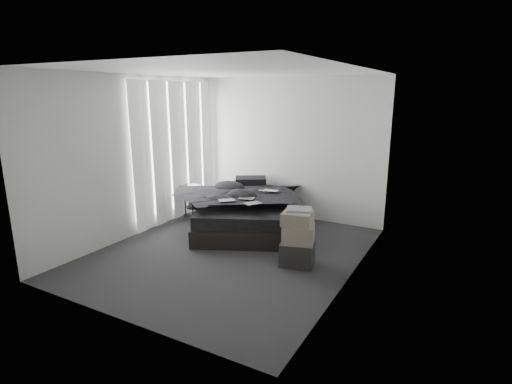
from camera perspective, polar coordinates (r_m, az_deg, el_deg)
The scene contains 25 objects.
floor at distance 6.05m, azimuth -3.70°, elevation -8.54°, with size 3.60×4.20×0.01m, color #292A2B.
ceiling at distance 5.59m, azimuth -4.14°, elevation 16.89°, with size 3.60×4.20×0.01m, color white.
wall_back at distance 7.51m, azimuth 4.82°, elevation 6.20°, with size 3.60×0.01×2.60m, color silver.
wall_front at distance 4.11m, azimuth -19.89°, elevation -1.16°, with size 3.60×0.01×2.60m, color silver.
wall_left at distance 6.81m, azimuth -16.82°, elevation 4.84°, with size 0.01×4.20×2.60m, color silver.
wall_right at distance 4.96m, azimuth 13.91°, elevation 1.77°, with size 0.01×4.20×2.60m, color silver.
window_left at distance 7.44m, azimuth -11.80°, elevation 6.27°, with size 0.02×2.00×2.30m, color white.
curtain_left at distance 7.41m, azimuth -11.47°, elevation 5.71°, with size 0.06×2.12×2.48m, color white.
bed at distance 6.97m, azimuth -1.47°, elevation -4.19°, with size 1.53×2.03×0.28m, color black.
mattress at distance 6.90m, azimuth -1.48°, elevation -2.25°, with size 1.48×1.97×0.22m, color black.
duvet at distance 6.79m, azimuth -1.53°, elevation -0.53°, with size 1.49×1.73×0.24m, color black.
pillow_lower at distance 7.62m, azimuth -1.26°, elevation 0.69°, with size 0.61×0.41×0.14m, color black.
pillow_upper at distance 7.56m, azimuth -0.76°, elevation 1.63°, with size 0.57×0.39×0.13m, color black.
laptop at distance 6.83m, azimuth 1.66°, elevation 0.68°, with size 0.32×0.21×0.03m, color silver.
comic_a at distance 6.32m, azimuth -4.21°, elevation -0.54°, with size 0.26×0.17×0.01m, color black.
comic_b at distance 6.42m, azimuth -1.41°, elevation -0.21°, with size 0.26×0.17×0.01m, color black.
comic_c at distance 6.13m, azimuth -0.50°, elevation -0.85°, with size 0.26×0.17×0.01m, color black.
side_stand at distance 7.70m, azimuth -8.80°, elevation -1.28°, with size 0.33×0.33×0.61m, color black.
papers at distance 7.61m, azimuth -8.91°, elevation 0.97°, with size 0.24×0.18×0.01m, color white.
floor_books at distance 7.48m, azimuth -6.21°, elevation -3.50°, with size 0.15×0.21×0.15m, color black.
box_lower at distance 5.58m, azimuth 5.91°, elevation -8.76°, with size 0.44×0.35×0.33m, color black.
box_mid at distance 5.46m, azimuth 6.07°, elevation -6.00°, with size 0.42×0.33×0.25m, color #6A6253.
box_upper at distance 5.40m, azimuth 5.95°, elevation -3.83°, with size 0.40×0.32×0.17m, color #6A6253.
art_book_white at distance 5.37m, azimuth 6.07°, elevation -2.78°, with size 0.34×0.27×0.03m, color silver.
art_book_snake at distance 5.35m, azimuth 6.17°, elevation -2.49°, with size 0.33×0.26×0.03m, color silver.
Camera 1 is at (3.02, -4.69, 2.32)m, focal length 28.00 mm.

